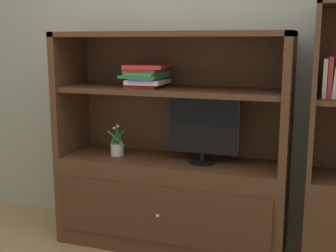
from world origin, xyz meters
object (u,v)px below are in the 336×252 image
object	(u,v)px
tv_monitor	(203,128)
upright_book_row	(330,79)
media_console	(171,180)
potted_plant	(117,148)
magazine_stack	(146,75)

from	to	relation	value
tv_monitor	upright_book_row	xyz separation A→B (m)	(0.79, 0.02, 0.35)
media_console	tv_monitor	world-z (taller)	media_console
media_console	upright_book_row	size ratio (longest dim) A/B	6.48
tv_monitor	upright_book_row	distance (m)	0.87
media_console	potted_plant	xyz separation A→B (m)	(-0.40, -0.03, 0.21)
media_console	potted_plant	distance (m)	0.46
magazine_stack	potted_plant	bearing A→B (deg)	-173.34
tv_monitor	potted_plant	world-z (taller)	tv_monitor
potted_plant	upright_book_row	world-z (taller)	upright_book_row
magazine_stack	upright_book_row	distance (m)	1.21
media_console	magazine_stack	bearing A→B (deg)	-179.26
tv_monitor	potted_plant	distance (m)	0.67
potted_plant	magazine_stack	world-z (taller)	magazine_stack
upright_book_row	magazine_stack	bearing A→B (deg)	179.83
potted_plant	upright_book_row	xyz separation A→B (m)	(1.44, 0.02, 0.54)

